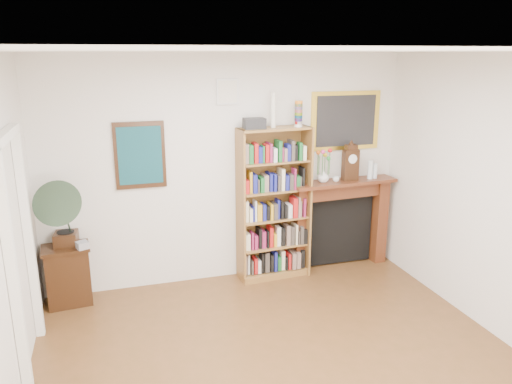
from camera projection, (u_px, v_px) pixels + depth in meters
room at (306, 241)px, 3.82m from camera, size 4.51×5.01×2.81m
door_casing at (19, 234)px, 4.35m from camera, size 0.08×1.02×2.17m
teal_poster at (140, 155)px, 5.75m from camera, size 0.58×0.04×0.78m
small_picture at (228, 92)px, 5.85m from camera, size 0.26×0.04×0.30m
gilt_painting at (345, 121)px, 6.39m from camera, size 0.95×0.04×0.75m
bookshelf at (274, 196)px, 6.20m from camera, size 0.91×0.38×2.22m
side_cabinet at (68, 275)px, 5.68m from camera, size 0.54×0.42×0.70m
fireplace at (340, 215)px, 6.63m from camera, size 1.44×0.42×1.20m
gramophone at (62, 210)px, 5.38m from camera, size 0.55×0.66×0.81m
cd_stack at (82, 245)px, 5.52m from camera, size 0.16×0.16×0.08m
mantel_clock at (350, 163)px, 6.40m from camera, size 0.20×0.12×0.47m
flower_vase at (323, 176)px, 6.34m from camera, size 0.19×0.19×0.16m
teacup at (336, 179)px, 6.37m from camera, size 0.10×0.10×0.07m
bottle_left at (370, 170)px, 6.50m from camera, size 0.07×0.07×0.24m
bottle_right at (375, 171)px, 6.53m from camera, size 0.06×0.06×0.20m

